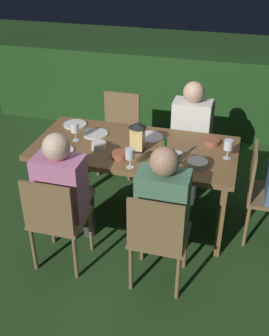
{
  "coord_description": "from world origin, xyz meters",
  "views": [
    {
      "loc": [
        0.86,
        -3.11,
        2.46
      ],
      "look_at": [
        0.0,
        0.0,
        0.53
      ],
      "focal_mm": 44.04,
      "sensor_mm": 36.0,
      "label": 1
    }
  ],
  "objects_px": {
    "chair_side_right_a": "(119,129)",
    "person_in_cream": "(190,133)",
    "chair_side_left_b": "(158,236)",
    "lantern_centerpiece": "(137,135)",
    "person_in_pink": "(65,188)",
    "bowl_olives": "(99,146)",
    "chair_side_right_b": "(192,138)",
    "bowl_bread": "(120,155)",
    "wine_glass_b": "(228,146)",
    "green_bottle_on_table": "(165,159)",
    "plate_a": "(62,151)",
    "chair_side_left_a": "(56,218)",
    "dining_table": "(134,152)",
    "plate_d": "(96,134)",
    "wine_glass_a": "(177,158)",
    "plate_c": "(75,124)",
    "person_in_green": "(164,204)",
    "bowl_dip": "(197,163)",
    "plate_b": "(150,137)",
    "wine_glass_d": "(75,128)",
    "bowl_salad": "(212,142)",
    "chair_head_far": "(264,190)",
    "wine_glass_c": "(130,155)"
  },
  "relations": [
    {
      "from": "person_in_pink",
      "to": "bowl_dip",
      "type": "distance_m",
      "value": 1.09
    },
    {
      "from": "chair_side_left_b",
      "to": "plate_b",
      "type": "relative_size",
      "value": 3.66
    },
    {
      "from": "wine_glass_d",
      "to": "bowl_bread",
      "type": "height_order",
      "value": "wine_glass_d"
    },
    {
      "from": "chair_side_right_b",
      "to": "plate_b",
      "type": "bearing_deg",
      "value": -116.5
    },
    {
      "from": "person_in_cream",
      "to": "chair_side_right_a",
      "type": "bearing_deg",
      "value": 166.44
    },
    {
      "from": "person_in_pink",
      "to": "bowl_olives",
      "type": "relative_size",
      "value": 8.82
    },
    {
      "from": "person_in_pink",
      "to": "person_in_green",
      "type": "relative_size",
      "value": 1.0
    },
    {
      "from": "chair_side_left_b",
      "to": "lantern_centerpiece",
      "type": "distance_m",
      "value": 0.95
    },
    {
      "from": "bowl_dip",
      "to": "chair_side_left_a",
      "type": "bearing_deg",
      "value": -147.26
    },
    {
      "from": "bowl_bread",
      "to": "wine_glass_b",
      "type": "bearing_deg",
      "value": 14.92
    },
    {
      "from": "plate_c",
      "to": "lantern_centerpiece",
      "type": "bearing_deg",
      "value": -24.5
    },
    {
      "from": "chair_side_right_a",
      "to": "person_in_cream",
      "type": "relative_size",
      "value": 0.76
    },
    {
      "from": "chair_side_left_a",
      "to": "plate_c",
      "type": "distance_m",
      "value": 1.16
    },
    {
      "from": "chair_side_right_a",
      "to": "person_in_cream",
      "type": "bearing_deg",
      "value": -13.56
    },
    {
      "from": "bowl_salad",
      "to": "bowl_dip",
      "type": "height_order",
      "value": "bowl_dip"
    },
    {
      "from": "chair_side_left_b",
      "to": "plate_d",
      "type": "xyz_separation_m",
      "value": [
        -0.82,
        0.96,
        0.27
      ]
    },
    {
      "from": "chair_head_far",
      "to": "chair_side_left_a",
      "type": "distance_m",
      "value": 1.76
    },
    {
      "from": "chair_side_right_b",
      "to": "plate_c",
      "type": "xyz_separation_m",
      "value": [
        -1.08,
        -0.56,
        0.27
      ]
    },
    {
      "from": "lantern_centerpiece",
      "to": "dining_table",
      "type": "bearing_deg",
      "value": 126.33
    },
    {
      "from": "dining_table",
      "to": "plate_c",
      "type": "relative_size",
      "value": 7.95
    },
    {
      "from": "wine_glass_d",
      "to": "plate_b",
      "type": "distance_m",
      "value": 0.69
    },
    {
      "from": "lantern_centerpiece",
      "to": "green_bottle_on_table",
      "type": "distance_m",
      "value": 0.41
    },
    {
      "from": "person_in_pink",
      "to": "person_in_cream",
      "type": "distance_m",
      "value": 1.5
    },
    {
      "from": "wine_glass_d",
      "to": "plate_c",
      "type": "bearing_deg",
      "value": 113.68
    },
    {
      "from": "dining_table",
      "to": "wine_glass_d",
      "type": "bearing_deg",
      "value": -177.12
    },
    {
      "from": "green_bottle_on_table",
      "to": "plate_a",
      "type": "distance_m",
      "value": 0.93
    },
    {
      "from": "plate_d",
      "to": "lantern_centerpiece",
      "type": "bearing_deg",
      "value": -22.27
    },
    {
      "from": "chair_side_right_a",
      "to": "chair_side_right_b",
      "type": "bearing_deg",
      "value": 0.0
    },
    {
      "from": "chair_side_right_b",
      "to": "plate_a",
      "type": "bearing_deg",
      "value": -132.38
    },
    {
      "from": "chair_side_left_a",
      "to": "plate_a",
      "type": "relative_size",
      "value": 4.12
    },
    {
      "from": "green_bottle_on_table",
      "to": "plate_b",
      "type": "distance_m",
      "value": 0.6
    },
    {
      "from": "plate_a",
      "to": "plate_c",
      "type": "bearing_deg",
      "value": 99.94
    },
    {
      "from": "chair_side_left_a",
      "to": "person_in_green",
      "type": "distance_m",
      "value": 0.85
    },
    {
      "from": "person_in_cream",
      "to": "plate_c",
      "type": "xyz_separation_m",
      "value": [
        -1.08,
        -0.36,
        0.12
      ]
    },
    {
      "from": "lantern_centerpiece",
      "to": "chair_side_left_a",
      "type": "bearing_deg",
      "value": -120.17
    },
    {
      "from": "person_in_cream",
      "to": "bowl_salad",
      "type": "bearing_deg",
      "value": -58.25
    },
    {
      "from": "chair_side_left_a",
      "to": "bowl_dip",
      "type": "height_order",
      "value": "chair_side_left_a"
    },
    {
      "from": "wine_glass_a",
      "to": "bowl_dip",
      "type": "height_order",
      "value": "wine_glass_a"
    },
    {
      "from": "person_in_green",
      "to": "bowl_dip",
      "type": "distance_m",
      "value": 0.49
    },
    {
      "from": "wine_glass_a",
      "to": "bowl_dip",
      "type": "bearing_deg",
      "value": 41.12
    },
    {
      "from": "wine_glass_a",
      "to": "plate_c",
      "type": "height_order",
      "value": "wine_glass_a"
    },
    {
      "from": "chair_side_left_a",
      "to": "plate_d",
      "type": "relative_size",
      "value": 3.71
    },
    {
      "from": "person_in_cream",
      "to": "plate_b",
      "type": "distance_m",
      "value": 0.54
    },
    {
      "from": "person_in_pink",
      "to": "green_bottle_on_table",
      "type": "height_order",
      "value": "person_in_pink"
    },
    {
      "from": "bowl_bread",
      "to": "person_in_pink",
      "type": "bearing_deg",
      "value": -130.74
    },
    {
      "from": "person_in_cream",
      "to": "wine_glass_d",
      "type": "height_order",
      "value": "person_in_cream"
    },
    {
      "from": "plate_a",
      "to": "bowl_bread",
      "type": "xyz_separation_m",
      "value": [
        0.52,
        0.03,
        0.02
      ]
    },
    {
      "from": "chair_head_far",
      "to": "wine_glass_c",
      "type": "distance_m",
      "value": 1.21
    },
    {
      "from": "chair_side_left_a",
      "to": "plate_a",
      "type": "xyz_separation_m",
      "value": [
        -0.18,
        0.57,
        0.27
      ]
    },
    {
      "from": "chair_side_left_b",
      "to": "person_in_green",
      "type": "height_order",
      "value": "person_in_green"
    }
  ]
}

